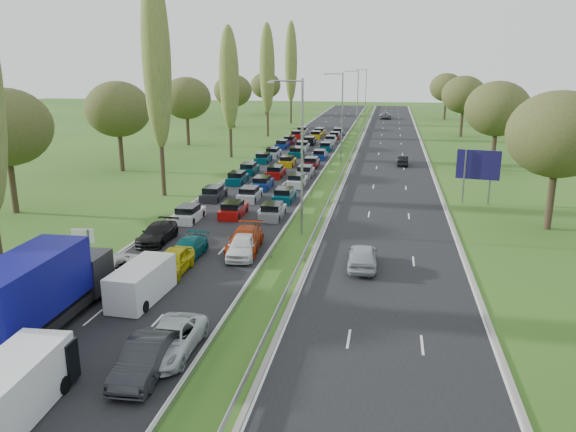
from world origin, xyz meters
The scene contains 25 objects.
ground centered at (4.50, 80.00, 0.00)m, with size 260.00×260.00×0.00m, color #294D18.
near_carriageway centered at (-2.25, 82.50, 0.00)m, with size 10.50×215.00×0.04m, color black.
far_carriageway centered at (11.25, 82.50, 0.00)m, with size 10.50×215.00×0.04m, color black.
central_reservation centered at (4.50, 82.50, 0.55)m, with size 2.36×215.00×0.32m.
lamp_columns centered at (4.50, 78.00, 6.00)m, with size 0.18×140.18×12.00m.
poplar_row centered at (-11.50, 68.17, 12.39)m, with size 2.80×127.80×22.44m.
woodland_left centered at (-22.00, 62.63, 7.68)m, with size 8.00×166.00×11.10m.
woodland_right centered at (24.00, 66.67, 7.68)m, with size 8.00×153.00×11.10m.
traffic_queue_fill centered at (-2.26, 77.52, 0.44)m, with size 9.02×67.87×0.80m.
near_car_2 centered at (-5.70, 30.88, 0.75)m, with size 2.42×5.24×1.46m, color silver.
near_car_3 centered at (-5.84, 38.94, 0.72)m, with size 1.96×4.82×1.40m, color black.
near_car_7 centered at (-2.37, 36.01, 0.69)m, with size 1.87×4.59×1.33m, color #054A4D.
near_car_8 centered at (-2.25, 32.93, 0.80)m, with size 1.85×4.60×1.57m, color #B0A70B.
near_car_9 centered at (1.13, 21.16, 0.80)m, with size 1.65×4.72×1.55m, color black.
near_car_10 centered at (1.49, 23.10, 0.72)m, with size 2.32×5.02×1.40m, color #B6BDC1.
near_car_11 centered at (1.12, 38.29, 0.80)m, with size 2.20×5.41×1.57m, color #972A09.
near_car_12 centered at (1.30, 36.92, 0.80)m, with size 1.84×4.57×1.56m, color white.
far_car_0 centered at (9.63, 36.18, 0.82)m, with size 1.90×4.71×1.61m, color #A2A5AC.
far_car_1 centered at (12.86, 76.38, 0.67)m, with size 1.38×3.95×1.30m, color black.
far_car_2 centered at (9.68, 143.99, 0.82)m, with size 2.65×5.74×1.60m, color slate.
blue_lorry centered at (-5.79, 24.46, 2.12)m, with size 2.70×9.73×4.11m.
white_van_front centered at (-2.50, 17.73, 1.16)m, with size 2.21×5.64×2.27m.
white_van_rear centered at (-2.41, 28.90, 1.05)m, with size 1.99×5.08×2.04m.
info_sign centered at (-9.40, 34.67, 1.37)m, with size 1.49×0.39×2.10m.
direction_sign centered at (19.40, 55.87, 3.57)m, with size 3.95×0.86×5.20m.
Camera 1 is at (11.02, 1.02, 12.93)m, focal length 35.00 mm.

